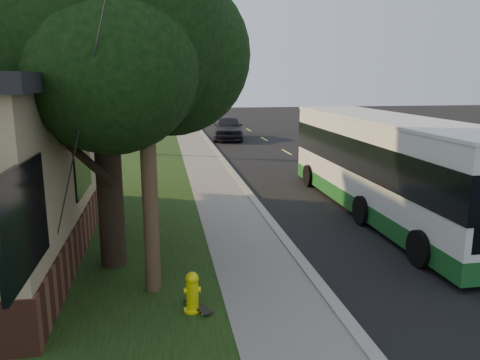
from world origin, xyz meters
name	(u,v)px	position (x,y,z in m)	size (l,w,h in m)	color
ground	(330,303)	(0.00, 0.00, 0.00)	(120.00, 120.00, 0.00)	black
road	(338,182)	(4.00, 10.00, 0.01)	(8.00, 80.00, 0.01)	black
curb	(242,184)	(0.00, 10.00, 0.06)	(0.25, 80.00, 0.12)	gray
sidewalk	(216,186)	(-1.00, 10.00, 0.04)	(2.00, 80.00, 0.08)	slate
grass_verge	(125,189)	(-4.50, 10.00, 0.04)	(5.00, 80.00, 0.07)	black
fire_hydrant	(192,292)	(-2.60, 0.00, 0.43)	(0.32, 0.32, 0.74)	yellow
utility_pole	(143,51)	(-3.31, 0.99, 4.63)	(2.86, 3.21, 9.07)	#473321
leafy_tree	(102,28)	(-4.17, 2.65, 5.17)	(6.30, 6.00, 7.80)	black
bare_tree_near	(153,116)	(-3.50, 18.00, 2.15)	(1.38, 1.21, 4.31)	black
bare_tree_far	(161,106)	(-3.00, 30.00, 2.00)	(1.38, 1.21, 4.03)	black
traffic_signal	(201,90)	(0.50, 34.00, 3.16)	(0.18, 0.22, 5.50)	#2D2D30
transit_bus	(388,163)	(3.75, 5.40, 1.61)	(2.57, 11.14, 3.02)	silver
skateboard_main	(198,306)	(-2.50, 0.05, 0.12)	(0.52, 0.73, 0.07)	black
dumpster	(25,177)	(-7.82, 9.28, 0.77)	(1.83, 1.55, 1.46)	black
distant_car	(228,127)	(1.50, 24.30, 0.83)	(1.96, 4.87, 1.66)	black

